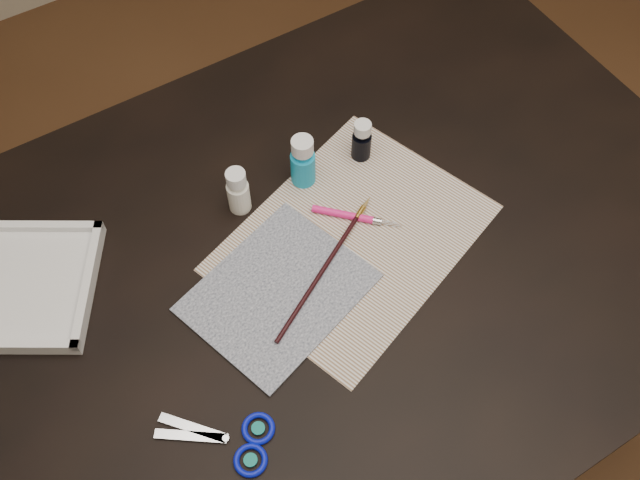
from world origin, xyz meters
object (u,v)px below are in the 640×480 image
paint_bottle_navy (362,140)px  palette_tray (22,285)px  paint_bottle_white (238,191)px  canvas (278,292)px  paper (353,237)px  scissors (213,441)px  paint_bottle_cyan (303,161)px

paint_bottle_navy → palette_tray: (-0.56, 0.05, -0.03)m
paint_bottle_white → paint_bottle_navy: bearing=-3.6°
paint_bottle_white → palette_tray: size_ratio=0.41×
paint_bottle_white → paint_bottle_navy: paint_bottle_white is taller
paint_bottle_white → canvas: bearing=-98.9°
paper → scissors: (-0.33, -0.17, 0.00)m
paint_bottle_cyan → palette_tray: paint_bottle_cyan is taller
scissors → paint_bottle_navy: bearing=-109.4°
paper → palette_tray: size_ratio=1.89×
paper → canvas: bearing=-170.8°
paper → paint_bottle_white: bearing=130.1°
palette_tray → paint_bottle_cyan: bearing=-5.5°
paint_bottle_white → paint_bottle_navy: (0.22, -0.01, -0.00)m
paint_bottle_white → scissors: bearing=-123.6°
canvas → paint_bottle_white: (0.03, 0.17, 0.04)m
paint_bottle_white → palette_tray: paint_bottle_white is taller
paint_bottle_navy → paint_bottle_cyan: bearing=176.2°
canvas → scissors: bearing=-141.1°
canvas → paint_bottle_navy: bearing=31.9°
palette_tray → canvas: bearing=-32.7°
paper → paint_bottle_white: (-0.12, 0.14, 0.04)m
paint_bottle_white → paper: bearing=-49.9°
paint_bottle_cyan → palette_tray: size_ratio=0.47×
paper → canvas: canvas is taller
paper → palette_tray: (-0.46, 0.18, 0.01)m
paint_bottle_cyan → paint_bottle_navy: size_ratio=1.24×
paper → paint_bottle_navy: 0.17m
canvas → scissors: (-0.18, -0.15, 0.00)m
paint_bottle_cyan → canvas: bearing=-130.9°
canvas → paint_bottle_white: 0.17m
scissors → palette_tray: 0.37m
canvas → paint_bottle_white: bearing=81.1°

